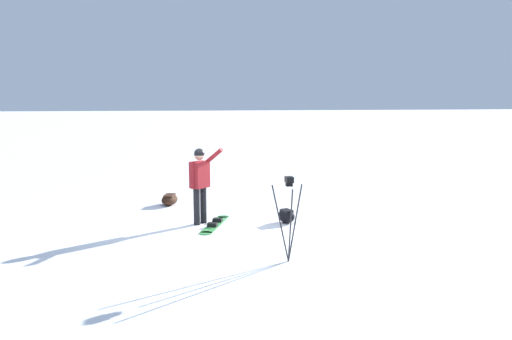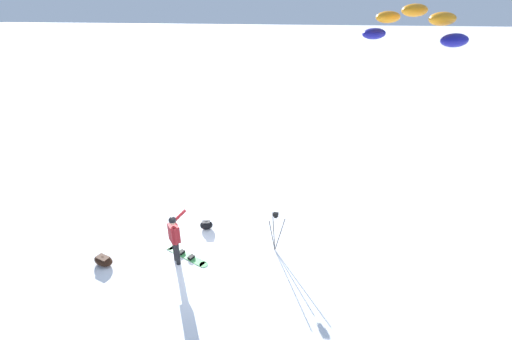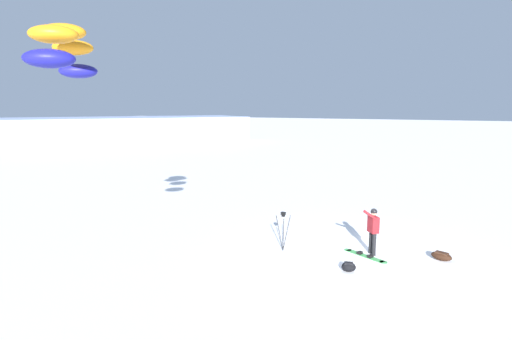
{
  "view_description": "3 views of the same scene",
  "coord_description": "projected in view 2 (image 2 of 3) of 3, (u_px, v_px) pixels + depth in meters",
  "views": [
    {
      "loc": [
        1.51,
        10.33,
        2.68
      ],
      "look_at": [
        -0.88,
        0.41,
        1.29
      ],
      "focal_mm": 34.99,
      "sensor_mm": 36.0,
      "label": 1
    },
    {
      "loc": [
        8.2,
        3.55,
        7.36
      ],
      "look_at": [
        -1.97,
        1.7,
        2.4
      ],
      "focal_mm": 24.12,
      "sensor_mm": 36.0,
      "label": 2
    },
    {
      "loc": [
        -13.79,
        -2.97,
        5.24
      ],
      "look_at": [
        -2.8,
        2.68,
        3.25
      ],
      "focal_mm": 28.0,
      "sensor_mm": 36.0,
      "label": 3
    }
  ],
  "objects": [
    {
      "name": "traction_kite",
      "position": [
        412.0,
        24.0,
        12.55
      ],
      "size": [
        3.9,
        3.58,
        1.33
      ],
      "color": "navy"
    },
    {
      "name": "camera_tripod",
      "position": [
        276.0,
        224.0,
        11.0
      ],
      "size": [
        0.55,
        0.5,
        1.46
      ],
      "color": "#262628",
      "rests_on": "ground_plane"
    },
    {
      "name": "snowboard",
      "position": [
        186.0,
        255.0,
        11.16
      ],
      "size": [
        0.87,
        1.63,
        0.1
      ],
      "color": "#3F994C",
      "rests_on": "ground_plane"
    },
    {
      "name": "snowboarder",
      "position": [
        175.0,
        235.0,
        10.5
      ],
      "size": [
        0.74,
        0.53,
        1.71
      ],
      "color": "black",
      "rests_on": "ground_plane"
    },
    {
      "name": "gear_bag_large",
      "position": [
        206.0,
        225.0,
        12.48
      ],
      "size": [
        0.44,
        0.53,
        0.31
      ],
      "color": "black",
      "rests_on": "ground_plane"
    },
    {
      "name": "gear_bag_small",
      "position": [
        103.0,
        260.0,
        10.76
      ],
      "size": [
        0.59,
        0.77,
        0.28
      ],
      "color": "black",
      "rests_on": "ground_plane"
    },
    {
      "name": "ground_plane",
      "position": [
        193.0,
        259.0,
        11.03
      ],
      "size": [
        300.0,
        300.0,
        0.0
      ],
      "primitive_type": "plane",
      "color": "white"
    }
  ]
}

